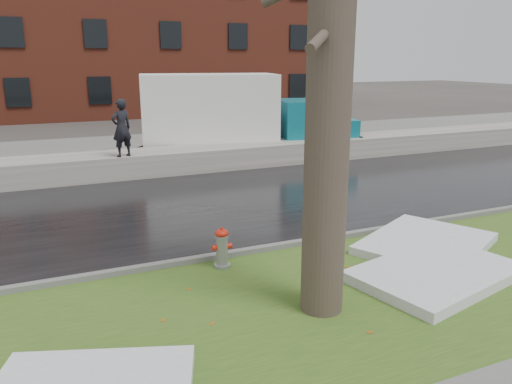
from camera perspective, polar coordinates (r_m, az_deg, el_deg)
name	(u,v)px	position (r m, az deg, el deg)	size (l,w,h in m)	color
ground	(286,273)	(8.89, 3.43, -9.18)	(120.00, 120.00, 0.00)	#47423D
verge	(323,302)	(7.90, 7.62, -12.40)	(60.00, 4.50, 0.04)	#314D19
road	(206,205)	(12.81, -5.70, -1.49)	(60.00, 7.00, 0.03)	black
parking_lot	(141,150)	(20.87, -12.97, 4.65)	(60.00, 9.00, 0.03)	slate
curb	(262,250)	(9.70, 0.75, -6.59)	(60.00, 0.15, 0.14)	slate
snowbank	(166,161)	(16.66, -10.22, 3.49)	(60.00, 1.60, 0.75)	#A7A399
brick_building	(118,38)	(37.67, -15.46, 16.60)	(26.00, 12.00, 10.00)	maroon
bg_tree_right	(335,63)	(36.92, 9.02, 14.39)	(1.40, 1.62, 6.50)	brown
fire_hydrant	(222,246)	(8.88, -3.93, -6.17)	(0.36, 0.31, 0.74)	gray
tree	(331,34)	(6.82, 8.58, 17.45)	(1.46, 1.66, 7.77)	brown
box_truck	(236,114)	(18.75, -2.35, 8.90)	(9.41, 3.62, 3.10)	black
worker	(122,128)	(15.61, -15.11, 7.07)	(0.63, 0.42, 1.74)	black
snow_patch_near	(426,243)	(10.42, 18.86, -5.57)	(2.60, 2.00, 0.16)	silver
snow_patch_side	(436,273)	(9.08, 19.92, -8.70)	(2.80, 1.80, 0.18)	silver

